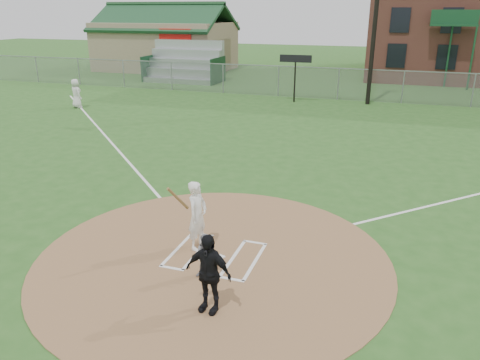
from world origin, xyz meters
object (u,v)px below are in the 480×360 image
(catcher, at_px, (207,256))
(ondeck_player, at_px, (76,94))
(umpire, at_px, (208,273))
(batter_at_plate, at_px, (197,215))
(home_plate, at_px, (211,258))

(catcher, relative_size, ondeck_player, 0.60)
(umpire, relative_size, batter_at_plate, 0.92)
(umpire, xyz_separation_m, ondeck_player, (-15.13, 16.14, 0.01))
(catcher, xyz_separation_m, batter_at_plate, (-0.72, 1.18, 0.36))
(ondeck_player, bearing_deg, batter_at_plate, 162.78)
(home_plate, bearing_deg, ondeck_player, 135.27)
(catcher, bearing_deg, home_plate, 91.80)
(ondeck_player, distance_m, batter_at_plate, 19.64)
(home_plate, relative_size, batter_at_plate, 0.28)
(home_plate, xyz_separation_m, ondeck_player, (-14.41, 14.28, 0.81))
(catcher, bearing_deg, batter_at_plate, 107.37)
(home_plate, relative_size, umpire, 0.30)
(home_plate, height_order, batter_at_plate, batter_at_plate)
(umpire, bearing_deg, home_plate, 117.59)
(catcher, distance_m, umpire, 1.24)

